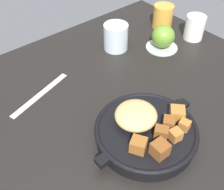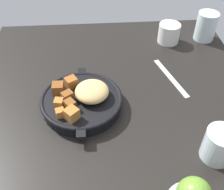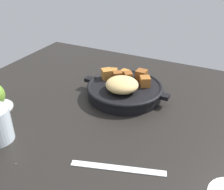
# 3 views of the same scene
# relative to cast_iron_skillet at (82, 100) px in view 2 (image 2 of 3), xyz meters

# --- Properties ---
(ground_plane) EXTENTS (0.99, 0.87, 0.02)m
(ground_plane) POSITION_rel_cast_iron_skillet_xyz_m (0.01, 0.10, -0.04)
(ground_plane) COLOR black
(cast_iron_skillet) EXTENTS (0.28, 0.23, 0.08)m
(cast_iron_skillet) POSITION_rel_cast_iron_skillet_xyz_m (0.00, 0.00, 0.00)
(cast_iron_skillet) COLOR black
(cast_iron_skillet) RESTS_ON ground_plane
(butter_knife) EXTENTS (0.20, 0.07, 0.00)m
(butter_knife) POSITION_rel_cast_iron_skillet_xyz_m (-0.11, 0.28, -0.03)
(butter_knife) COLOR silver
(butter_knife) RESTS_ON ground_plane
(water_glass_short) EXTENTS (0.08, 0.08, 0.08)m
(water_glass_short) POSITION_rel_cast_iron_skillet_xyz_m (0.19, 0.32, 0.01)
(water_glass_short) COLOR silver
(water_glass_short) RESTS_ON ground_plane
(ceramic_mug_white) EXTENTS (0.08, 0.08, 0.07)m
(ceramic_mug_white) POSITION_rel_cast_iron_skillet_xyz_m (-0.33, 0.32, 0.01)
(ceramic_mug_white) COLOR silver
(ceramic_mug_white) RESTS_ON ground_plane
(water_glass_tall) EXTENTS (0.08, 0.08, 0.11)m
(water_glass_tall) POSITION_rel_cast_iron_skillet_xyz_m (-0.34, 0.46, 0.03)
(water_glass_tall) COLOR silver
(water_glass_tall) RESTS_ON ground_plane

